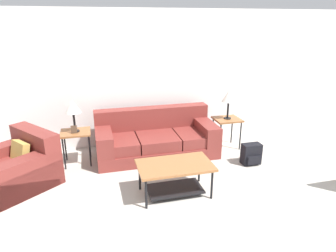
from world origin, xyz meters
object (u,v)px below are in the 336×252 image
Objects in this scene: coffee_table at (175,172)px; table_lamp_left at (73,107)px; side_table_left at (76,135)px; side_table_right at (227,122)px; armchair at (17,168)px; couch at (156,139)px; table_lamp_right at (229,97)px; backpack at (251,154)px.

table_lamp_left is (-1.36, 1.39, 0.67)m from coffee_table.
side_table_left reaches higher than coffee_table.
table_lamp_left is (-2.82, -0.00, 0.50)m from side_table_right.
armchair is 2.42× the size of side_table_right.
armchair is 1.04m from side_table_left.
couch is 2.07× the size of coffee_table.
coffee_table is 2.12m from table_lamp_right.
table_lamp_left is at bearing 180.00° from table_lamp_right.
side_table_right is (2.82, 0.00, 0.00)m from side_table_left.
armchair is 3.79m from backpack.
coffee_table reaches higher than backpack.
armchair is at bearing -165.81° from couch.
side_table_right is at bearing -1.84° from couch.
table_lamp_right is 1.52× the size of backpack.
backpack is (3.78, -0.27, -0.11)m from armchair.
coffee_table is at bearing -159.21° from backpack.
armchair reaches higher than backpack.
coffee_table is at bearing -45.51° from side_table_left.
table_lamp_left reaches higher than backpack.
coffee_table is 2.86× the size of backpack.
side_table_right is 0.50m from table_lamp_right.
armchair reaches higher than side_table_right.
side_table_right is at bearing 0.00° from side_table_left.
armchair is 3.79m from table_lamp_right.
armchair is 2.39m from coffee_table.
table_lamp_left is at bearing -178.16° from couch.
couch is 2.34m from armchair.
coffee_table is 2.06m from table_lamp_left.
armchair is 3.89× the size of backpack.
couch is 1.43m from side_table_left.
armchair is 2.56× the size of table_lamp_right.
backpack is (1.51, -0.84, -0.11)m from couch.
table_lamp_left reaches higher than side_table_left.
side_table_right is at bearing 0.00° from table_lamp_left.
couch is 1.59m from table_lamp_left.
armchair is at bearing -171.82° from table_lamp_right.
side_table_right is at bearing 63.43° from table_lamp_right.
table_lamp_right reaches higher than coffee_table.
side_table_left is 1.06× the size of table_lamp_left.
coffee_table is 1.67m from backpack.
table_lamp_left reaches higher than side_table_right.
couch is 3.68× the size of side_table_left.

